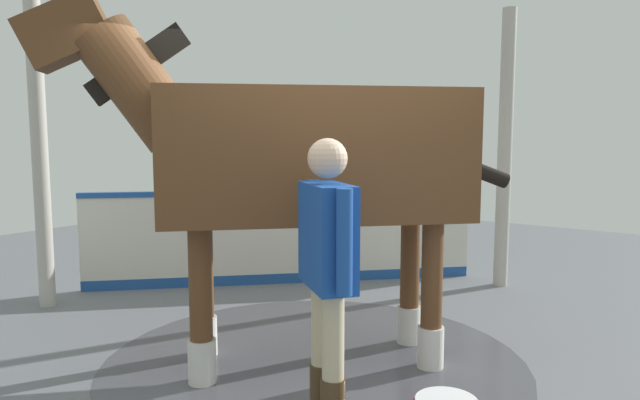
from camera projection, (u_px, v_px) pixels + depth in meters
name	position (u px, v px, depth m)	size (l,w,h in m)	color
ground_plane	(333.00, 372.00, 4.33)	(16.00, 16.00, 0.02)	slate
wet_patch	(315.00, 361.00, 4.53)	(3.28, 3.28, 0.00)	#4C4C54
barrier_wall	(283.00, 240.00, 6.83)	(3.29, 3.30, 1.12)	silver
roof_post_near	(40.00, 152.00, 5.81)	(0.16, 0.16, 3.16)	#B7B2A8
roof_post_far	(505.00, 150.00, 6.62)	(0.16, 0.16, 3.16)	#B7B2A8
horse	(298.00, 158.00, 4.33)	(2.70, 2.70, 2.74)	brown
handler	(327.00, 262.00, 3.41)	(0.48, 0.57, 1.74)	#47331E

